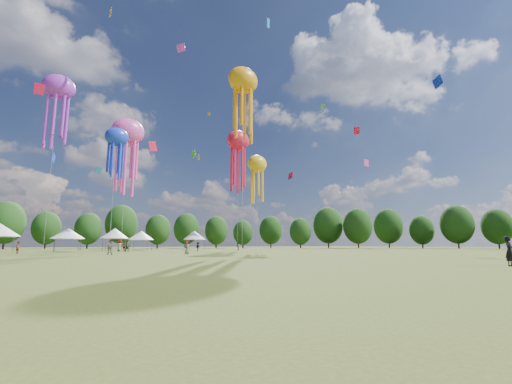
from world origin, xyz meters
TOP-DOWN VIEW (x-y plane):
  - ground at (0.00, 0.00)m, footprint 300.00×300.00m
  - observer_main at (6.56, -2.49)m, footprint 0.62×0.42m
  - spectator_near at (-8.86, 30.95)m, footprint 1.03×0.93m
  - spectators_far at (0.44, 46.41)m, footprint 36.65×23.66m
  - festival_tents at (-6.57, 56.55)m, footprint 38.49×10.12m
  - show_kites at (5.19, 40.51)m, footprint 39.44×25.72m
  - small_kites at (1.05, 41.52)m, footprint 80.72×60.82m
  - treeline at (-3.87, 62.51)m, footprint 201.57×95.24m

SIDE VIEW (x-z plane):
  - ground at x=0.00m, z-range 0.00..0.00m
  - observer_main at x=6.56m, z-range 0.00..1.67m
  - spectators_far at x=0.44m, z-range -0.11..1.81m
  - spectator_near at x=-8.86m, z-range 0.00..1.73m
  - festival_tents at x=-6.57m, z-range 0.96..5.39m
  - treeline at x=-3.87m, z-range -0.17..13.26m
  - show_kites at x=5.19m, z-range 5.31..34.89m
  - small_kites at x=1.05m, z-range 8.31..54.41m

